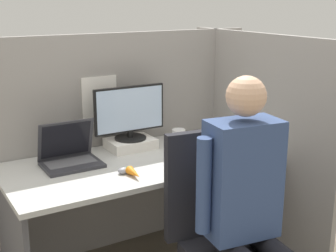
# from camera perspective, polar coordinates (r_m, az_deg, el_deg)

# --- Properties ---
(cubicle_panel_back) EXTENTS (2.16, 0.05, 1.50)m
(cubicle_panel_back) POSITION_cam_1_polar(r_m,az_deg,el_deg) (3.23, -6.74, -2.11)
(cubicle_panel_back) COLOR gray
(cubicle_panel_back) RESTS_ON ground
(cubicle_panel_right) EXTENTS (0.04, 1.43, 1.50)m
(cubicle_panel_right) POSITION_cam_1_polar(r_m,az_deg,el_deg) (3.28, 10.60, -2.04)
(cubicle_panel_right) COLOR gray
(cubicle_panel_right) RESTS_ON ground
(desk) EXTENTS (1.66, 0.77, 0.76)m
(desk) POSITION_cam_1_polar(r_m,az_deg,el_deg) (2.94, -3.32, -7.38)
(desk) COLOR #B7B7B2
(desk) RESTS_ON ground
(paper_box) EXTENTS (0.30, 0.23, 0.06)m
(paper_box) POSITION_cam_1_polar(r_m,az_deg,el_deg) (3.10, -4.58, -2.13)
(paper_box) COLOR white
(paper_box) RESTS_ON desk
(monitor) EXTENTS (0.49, 0.21, 0.35)m
(monitor) POSITION_cam_1_polar(r_m,az_deg,el_deg) (3.05, -4.69, 1.62)
(monitor) COLOR black
(monitor) RESTS_ON paper_box
(laptop) EXTENTS (0.34, 0.26, 0.26)m
(laptop) POSITION_cam_1_polar(r_m,az_deg,el_deg) (2.84, -11.86, -3.68)
(laptop) COLOR #2D2D33
(laptop) RESTS_ON desk
(mouse) EXTENTS (0.06, 0.05, 0.04)m
(mouse) POSITION_cam_1_polar(r_m,az_deg,el_deg) (2.66, -5.49, -5.43)
(mouse) COLOR gray
(mouse) RESTS_ON desk
(stapler) EXTENTS (0.04, 0.15, 0.05)m
(stapler) POSITION_cam_1_polar(r_m,az_deg,el_deg) (3.36, 6.97, -0.93)
(stapler) COLOR #2D2D33
(stapler) RESTS_ON desk
(carrot_toy) EXTENTS (0.05, 0.15, 0.05)m
(carrot_toy) POSITION_cam_1_polar(r_m,az_deg,el_deg) (2.60, -4.15, -5.75)
(carrot_toy) COLOR orange
(carrot_toy) RESTS_ON desk
(office_chair) EXTENTS (0.54, 0.59, 1.07)m
(office_chair) POSITION_cam_1_polar(r_m,az_deg,el_deg) (2.45, 6.84, -13.03)
(office_chair) COLOR black
(office_chair) RESTS_ON ground
(person) EXTENTS (0.48, 0.43, 1.38)m
(person) POSITION_cam_1_polar(r_m,az_deg,el_deg) (2.24, 9.85, -8.81)
(person) COLOR black
(person) RESTS_ON ground
(coffee_mug) EXTENTS (0.09, 0.09, 0.09)m
(coffee_mug) POSITION_cam_1_polar(r_m,az_deg,el_deg) (3.21, 1.31, -1.19)
(coffee_mug) COLOR white
(coffee_mug) RESTS_ON desk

